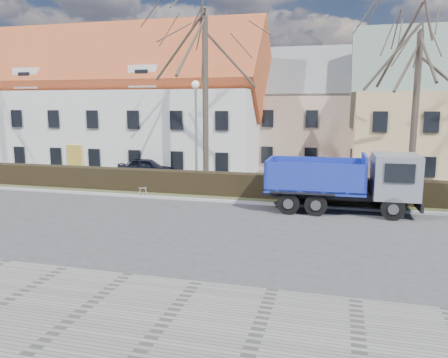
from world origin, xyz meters
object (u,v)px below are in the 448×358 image
(dump_truck, at_px, (335,181))
(cart_frame, at_px, (139,192))
(parked_car_a, at_px, (148,168))
(streetlight, at_px, (196,136))

(dump_truck, xyz_separation_m, cart_frame, (-10.69, 0.56, -1.19))
(dump_truck, relative_size, parked_car_a, 1.77)
(dump_truck, height_order, cart_frame, dump_truck)
(cart_frame, relative_size, parked_car_a, 0.16)
(dump_truck, height_order, streetlight, streetlight)
(cart_frame, distance_m, parked_car_a, 6.66)
(streetlight, relative_size, cart_frame, 10.01)
(dump_truck, bearing_deg, cart_frame, 175.59)
(dump_truck, distance_m, parked_car_a, 14.70)
(dump_truck, relative_size, cart_frame, 11.28)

